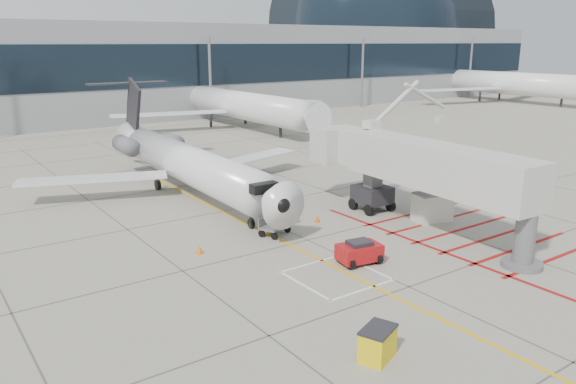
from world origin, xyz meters
TOP-DOWN VIEW (x-y plane):
  - ground_plane at (0.00, 0.00)m, footprint 260.00×260.00m
  - regional_jet at (-1.32, 14.86)m, footprint 25.11×31.16m
  - jet_bridge at (6.98, 0.55)m, footprint 9.62×18.62m
  - pushback_tug at (0.09, -0.37)m, footprint 2.44×1.76m
  - spill_bin at (-5.63, -7.65)m, footprint 1.68×1.42m
  - baggage_cart at (-1.05, 5.91)m, footprint 2.22×1.86m
  - ground_power_unit at (8.88, 2.30)m, footprint 2.63×1.86m
  - cone_nose at (-6.18, 5.70)m, footprint 0.37×0.37m
  - cone_side at (2.60, 6.38)m, footprint 0.32×0.32m
  - terminal_building at (10.00, 70.00)m, footprint 180.00×28.00m
  - terminal_glass_band at (10.00, 55.95)m, footprint 180.00×0.10m
  - terminal_dome at (70.00, 70.00)m, footprint 40.00×28.00m
  - bg_aircraft_c at (19.40, 46.00)m, footprint 32.98×36.65m
  - bg_aircraft_e at (79.08, 46.00)m, footprint 38.15×42.39m

SIDE VIEW (x-z plane):
  - ground_plane at x=0.00m, z-range 0.00..0.00m
  - cone_side at x=2.60m, z-range 0.00..0.45m
  - cone_nose at x=-6.18m, z-range 0.00..0.51m
  - baggage_cart at x=-1.05m, z-range 0.00..1.20m
  - spill_bin at x=-5.63m, z-range 0.00..1.24m
  - pushback_tug at x=0.09m, z-range 0.00..1.31m
  - ground_power_unit at x=8.88m, z-range 0.00..1.89m
  - jet_bridge at x=6.98m, z-range 0.00..7.27m
  - regional_jet at x=-1.32m, z-range 0.00..7.95m
  - bg_aircraft_c at x=19.40m, z-range 0.00..10.99m
  - bg_aircraft_e at x=79.08m, z-range 0.00..12.72m
  - terminal_building at x=10.00m, z-range 0.00..14.00m
  - terminal_glass_band at x=10.00m, z-range 5.00..11.00m
  - terminal_dome at x=70.00m, z-range 0.00..28.00m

